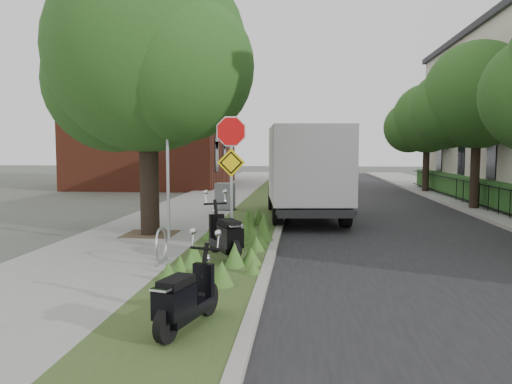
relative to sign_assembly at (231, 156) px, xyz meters
The scene contains 20 objects.
ground 2.78m from the sign_assembly, 22.62° to the right, with size 120.00×120.00×0.00m, color #4C5147.
sidewalk_near 10.10m from the sign_assembly, 106.84° to the left, with size 3.50×60.00×0.12m, color gray.
verge 9.69m from the sign_assembly, 90.61° to the left, with size 2.00×60.00×0.12m, color #344B20.
kerb_near 9.73m from the sign_assembly, 84.54° to the left, with size 0.20×60.00×0.13m, color #9E9991.
road 10.65m from the sign_assembly, 64.96° to the left, with size 7.00×60.00×0.01m, color black.
kerb_far 12.50m from the sign_assembly, 50.01° to the left, with size 0.20×60.00×0.13m, color #9E9991.
footpath_far 13.64m from the sign_assembly, 44.45° to the left, with size 3.20×60.00×0.12m, color gray.
street_tree_main 4.30m from the sign_assembly, 139.63° to the left, with size 6.21×5.54×7.66m.
bare_post 2.18m from the sign_assembly, 145.95° to the left, with size 0.08×0.08×4.00m.
bike_hoop 2.54m from the sign_assembly, 137.69° to the right, with size 0.06×0.78×0.77m.
sign_assembly is the anchor object (origin of this frame).
fence_far 12.86m from the sign_assembly, 47.60° to the left, with size 0.04×24.00×1.00m.
hedge_far 13.34m from the sign_assembly, 45.36° to the left, with size 1.00×24.00×1.10m, color #1E4619.
brick_building 22.97m from the sign_assembly, 110.72° to the left, with size 9.40×10.40×8.30m.
far_tree_b 12.78m from the sign_assembly, 48.62° to the left, with size 4.83×4.31×6.56m.
far_tree_c 19.42m from the sign_assembly, 64.46° to the left, with size 4.37×3.89×5.93m.
scooter_near 1.93m from the sign_assembly, 89.77° to the right, with size 1.00×1.68×0.87m.
scooter_far 5.30m from the sign_assembly, 89.09° to the right, with size 0.61×1.55×0.75m.
box_truck 6.46m from the sign_assembly, 74.65° to the left, with size 2.98×6.27×2.74m.
utility_cabinet 8.16m from the sign_assembly, 100.11° to the left, with size 0.88×0.69×1.04m.
Camera 1 is at (0.22, -10.53, 2.49)m, focal length 35.00 mm.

